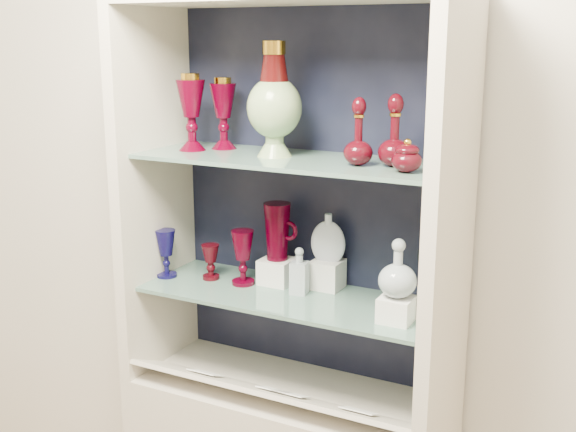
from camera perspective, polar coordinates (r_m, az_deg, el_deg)
The scene contains 29 objects.
wall_back at distance 2.29m, azimuth 2.55°, elevation 3.61°, with size 3.50×0.02×2.80m, color beige.
cabinet_back_panel at distance 2.27m, azimuth 2.21°, elevation 1.63°, with size 0.98×0.02×1.15m, color black.
cabinet_side_left at distance 2.36m, azimuth -10.40°, elevation 1.88°, with size 0.04×0.40×1.15m, color beige.
cabinet_side_right at distance 1.94m, azimuth 12.69°, elevation -0.85°, with size 0.04×0.40×1.15m, color beige.
shelf_lower at distance 2.21m, azimuth 0.24°, elevation -6.36°, with size 0.92×0.34×0.01m, color slate.
shelf_upper at distance 2.10m, azimuth 0.25°, elevation 4.47°, with size 0.92×0.34×0.01m, color slate.
label_ledge at distance 2.21m, azimuth -1.35°, elevation -13.84°, with size 0.92×0.18×0.01m, color beige.
label_card_0 at distance 2.10m, azimuth 5.63°, elevation -15.06°, with size 0.10×0.07×0.00m, color white.
label_card_1 at distance 2.31m, azimuth -6.52°, elevation -12.20°, with size 0.10×0.07×0.00m, color white.
label_card_2 at distance 2.20m, azimuth -1.02°, elevation -13.57°, with size 0.10×0.07×0.00m, color white.
label_card_3 at distance 2.17m, azimuth 0.23°, elevation -13.87°, with size 0.10×0.07×0.00m, color white.
pedestal_lamp_left at distance 2.24m, azimuth -7.65°, elevation 8.13°, with size 0.09×0.09×0.23m, color #490013, non-canonical shape.
pedestal_lamp_right at distance 2.26m, azimuth -5.13°, elevation 8.08°, with size 0.08×0.08×0.22m, color #490013, non-canonical shape.
enamel_urn at distance 2.10m, azimuth -1.09°, elevation 9.18°, with size 0.16×0.16×0.33m, color #0D4627, non-canonical shape.
ruby_decanter_a at distance 1.96m, azimuth 5.61°, elevation 6.98°, with size 0.08×0.08×0.21m, color #3F060D, non-canonical shape.
ruby_decanter_b at distance 1.96m, azimuth 8.44°, elevation 6.87°, with size 0.09×0.09×0.21m, color #3F060D, non-canonical shape.
lidded_bowl at distance 1.88m, azimuth 9.38°, elevation 4.77°, with size 0.08×0.08×0.09m, color #3F060D, non-canonical shape.
cobalt_goblet at distance 2.37m, azimuth -9.62°, elevation -2.93°, with size 0.07×0.07×0.16m, color #0E0A41, non-canonical shape.
ruby_goblet_tall at distance 2.27m, azimuth -3.59°, elevation -3.30°, with size 0.07×0.07×0.18m, color #490013, non-canonical shape.
ruby_goblet_small at distance 2.34m, azimuth -6.13°, elevation -3.63°, with size 0.06×0.06×0.11m, color #3F060D, non-canonical shape.
riser_ruby_pitcher at distance 2.29m, azimuth -0.85°, elevation -4.37°, with size 0.10×0.10×0.08m, color silver.
ruby_pitcher at distance 2.25m, azimuth -0.86°, elevation -1.23°, with size 0.14×0.09×0.18m, color #490013, non-canonical shape.
clear_square_bottle at distance 2.19m, azimuth 0.89°, elevation -4.34°, with size 0.05×0.05×0.15m, color #91A0A7, non-canonical shape.
riser_flat_flask at distance 2.25m, azimuth 3.15°, elevation -4.61°, with size 0.09×0.09×0.09m, color silver.
flat_flask at distance 2.21m, azimuth 3.19°, elevation -1.63°, with size 0.11×0.04×0.15m, color silver, non-canonical shape.
riser_clear_round_decanter at distance 2.01m, azimuth 8.55°, elevation -7.30°, with size 0.09×0.09×0.07m, color silver.
clear_round_decanter at distance 1.97m, azimuth 8.67°, elevation -4.22°, with size 0.11×0.11×0.16m, color #91A0A7, non-canonical shape.
riser_cameo_medallion at distance 2.05m, azimuth 11.55°, elevation -6.57°, with size 0.08×0.08×0.10m, color silver.
cameo_medallion at distance 2.01m, azimuth 11.71°, elevation -3.44°, with size 0.11×0.04×0.13m, color black, non-canonical shape.
Camera 1 is at (0.94, -0.29, 1.81)m, focal length 45.00 mm.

